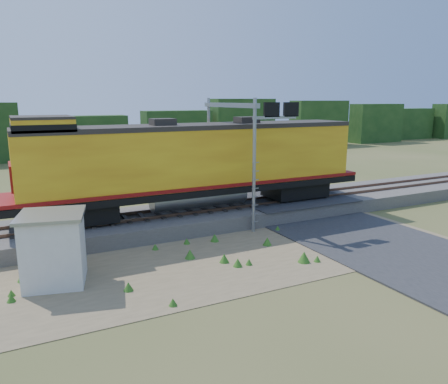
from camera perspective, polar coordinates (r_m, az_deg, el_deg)
ground at (r=19.70m, az=2.15°, el=-8.67°), size 140.00×140.00×0.00m
ballast at (r=24.74m, az=-4.58°, el=-3.39°), size 70.00×5.00×0.80m
rails at (r=24.62m, az=-4.60°, el=-2.31°), size 70.00×1.54×0.16m
dirt_shoulder at (r=19.30m, az=-3.86°, el=-9.09°), size 26.00×8.00×0.03m
road at (r=24.19m, az=16.01°, el=-4.96°), size 7.00×66.00×0.86m
tree_line_north at (r=54.99m, az=-17.47°, el=7.42°), size 130.00×3.00×6.50m
weed_clumps at (r=18.46m, az=-7.72°, el=-10.23°), size 15.00×6.20×0.56m
locomotive at (r=24.22m, az=-3.97°, el=3.89°), size 20.30×3.10×5.24m
shed at (r=17.91m, az=-21.34°, el=-6.88°), size 2.83×2.83×2.79m
signal_gantry at (r=24.56m, az=2.17°, el=8.10°), size 2.79×6.20×7.04m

